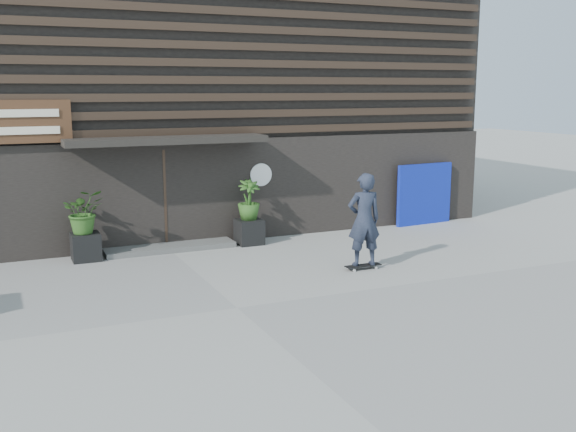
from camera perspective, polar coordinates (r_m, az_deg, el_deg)
name	(u,v)px	position (r m, az deg, el deg)	size (l,w,h in m)	color
ground	(237,308)	(11.54, -4.36, -7.82)	(80.00, 80.00, 0.00)	gray
entrance_step	(170,247)	(15.77, -10.05, -2.64)	(3.00, 0.80, 0.12)	#4C4C49
planter_pot_left	(86,247)	(15.19, -16.86, -2.53)	(0.60, 0.60, 0.60)	black
bamboo_left	(84,211)	(15.03, -17.02, 0.37)	(0.86, 0.75, 0.96)	#2D591E
planter_pot_right	(249,232)	(16.08, -3.33, -1.35)	(0.60, 0.60, 0.60)	black
bamboo_right	(249,200)	(15.93, -3.36, 1.40)	(0.54, 0.54, 0.96)	#2D591E
blue_tarp	(424,194)	(18.72, 11.54, 1.84)	(1.78, 0.12, 1.67)	#0C1B9C
building	(120,78)	(20.59, -14.17, 11.34)	(18.00, 11.00, 8.00)	black
skateboarder	(364,220)	(13.72, 6.50, -0.33)	(0.78, 0.56, 2.01)	black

